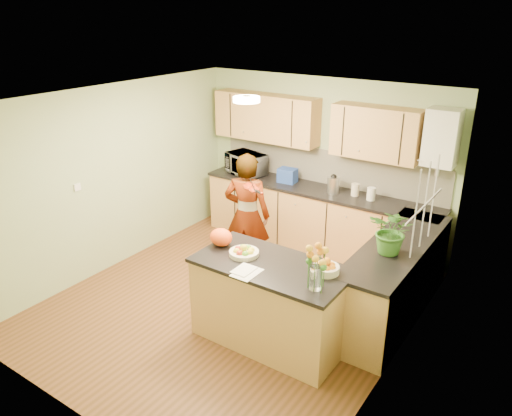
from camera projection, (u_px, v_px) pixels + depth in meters
The scene contains 28 objects.
floor at pixel (234, 303), 6.18m from camera, with size 4.50×4.50×0.00m, color #533517.
ceiling at pixel (230, 100), 5.24m from camera, with size 4.00×4.50×0.02m, color silver.
wall_back at pixel (323, 163), 7.44m from camera, with size 4.00×0.02×2.50m, color #98AC7B.
wall_front at pixel (64, 297), 3.99m from camera, with size 4.00×0.02×2.50m, color #98AC7B.
wall_left at pixel (114, 178), 6.76m from camera, with size 0.02×4.50×2.50m, color #98AC7B.
wall_right at pixel (403, 255), 4.67m from camera, with size 0.02×4.50×2.50m, color #98AC7B.
back_counter at pixel (317, 219), 7.45m from camera, with size 3.64×0.62×0.94m.
right_counter at pixel (395, 280), 5.77m from camera, with size 0.62×2.24×0.94m.
splashback at pixel (328, 167), 7.39m from camera, with size 3.60×0.02×0.52m, color silver.
upper_cabinets at pixel (308, 123), 7.17m from camera, with size 3.20×0.34×0.70m.
boiler at pixel (442, 138), 6.18m from camera, with size 0.40×0.30×0.86m.
window_right at pixel (426, 206), 5.02m from camera, with size 0.01×1.30×1.05m.
light_switch at pixel (77, 187), 6.27m from camera, with size 0.02×0.09×0.09m, color white.
ceiling_lamp at pixel (246, 99), 5.49m from camera, with size 0.30×0.30×0.07m.
peninsula_island at pixel (271, 302), 5.33m from camera, with size 1.64×0.84×0.94m.
fruit_dish at pixel (244, 251), 5.33m from camera, with size 0.32×0.32×0.11m.
orange_bowl at pixel (326, 267), 4.96m from camera, with size 0.27×0.27×0.16m.
flower_vase at pixel (316, 256), 4.58m from camera, with size 0.28×0.28×0.52m.
orange_bag at pixel (221, 237), 5.53m from camera, with size 0.26×0.22×0.20m, color #FF4E15.
papers at pixel (247, 272), 4.98m from camera, with size 0.22×0.30×0.01m, color white.
violinist at pixel (247, 215), 6.59m from camera, with size 0.62×0.41×1.70m, color tan.
violin at pixel (250, 186), 6.13m from camera, with size 0.56×0.22×0.11m, color #4F1804, non-canonical shape.
microwave at pixel (246, 164), 7.86m from camera, with size 0.61×0.41×0.34m, color white.
blue_box at pixel (287, 175), 7.51m from camera, with size 0.27×0.20×0.21m, color #213F99.
kettle at pixel (333, 184), 7.07m from camera, with size 0.17×0.17×0.32m.
jar_cream at pixel (355, 190), 6.99m from camera, with size 0.11×0.11×0.17m, color beige.
jar_white at pixel (371, 194), 6.82m from camera, with size 0.12×0.12×0.18m, color white.
potted_plant at pixel (393, 231), 5.28m from camera, with size 0.47×0.41×0.52m, color #387326.
Camera 1 is at (3.21, -4.21, 3.41)m, focal length 35.00 mm.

